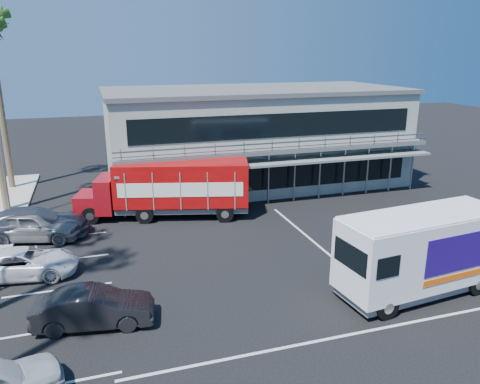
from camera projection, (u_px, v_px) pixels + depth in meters
name	position (u px, v px, depth m)	size (l,w,h in m)	color
ground	(298.00, 264.00, 22.78)	(120.00, 120.00, 0.00)	black
building	(255.00, 136.00, 36.22)	(22.40, 12.00, 7.30)	#9CA295
light_pole_far	(1.00, 148.00, 27.40)	(0.50, 0.25, 8.09)	gray
red_truck	(170.00, 187.00, 28.79)	(10.73, 5.03, 3.52)	maroon
white_van	(422.00, 252.00, 19.58)	(7.55, 3.24, 3.58)	white
parked_car_b	(94.00, 308.00, 17.53)	(1.54, 4.42, 1.46)	black
parked_car_c	(24.00, 263.00, 21.39)	(2.20, 4.77, 1.32)	silver
parked_car_d	(34.00, 223.00, 25.84)	(2.37, 5.83, 1.69)	#333844
parked_car_e	(33.00, 225.00, 25.48)	(2.02, 5.02, 1.71)	gray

